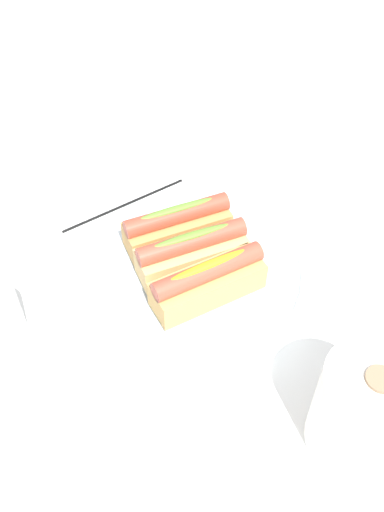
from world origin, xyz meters
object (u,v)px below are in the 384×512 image
serving_bowl (192,273)px  hotdog_front (177,225)px  hotdog_side (208,281)px  paper_towel_roll (365,411)px  chopstick_near (125,204)px  hotdog_back (192,252)px

serving_bowl → hotdog_front: (-0.01, -0.05, 0.04)m
hotdog_front → hotdog_side: (0.01, 0.11, 0.00)m
paper_towel_roll → chopstick_near: 0.49m
hotdog_front → paper_towel_roll: paper_towel_roll is taller
serving_bowl → hotdog_back: hotdog_back is taller
hotdog_front → hotdog_back: same height
hotdog_back → paper_towel_roll: paper_towel_roll is taller
hotdog_side → chopstick_near: 0.25m
hotdog_back → chopstick_near: 0.20m
hotdog_side → hotdog_back: bearing=-96.5°
hotdog_back → chopstick_near: (0.02, -0.19, -0.06)m
hotdog_front → chopstick_near: 0.15m
paper_towel_roll → chopstick_near: paper_towel_roll is taller
serving_bowl → paper_towel_roll: 0.30m
hotdog_back → hotdog_front: bearing=-96.5°
serving_bowl → chopstick_near: serving_bowl is taller
hotdog_side → paper_towel_roll: bearing=103.3°
chopstick_near → hotdog_side: bearing=87.5°
chopstick_near → serving_bowl: bearing=90.3°
serving_bowl → hotdog_back: (-0.00, 0.00, 0.04)m
hotdog_side → paper_towel_roll: size_ratio=1.12×
serving_bowl → hotdog_front: hotdog_front is taller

